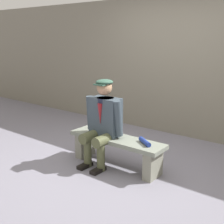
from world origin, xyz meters
TOP-DOWN VIEW (x-y plane):
  - ground_plane at (0.00, 0.00)m, footprint 30.00×30.00m
  - bench at (0.00, 0.00)m, footprint 1.42×0.37m
  - seated_man at (0.19, 0.06)m, footprint 0.60×0.55m
  - rolled_magazine at (-0.44, -0.02)m, footprint 0.25×0.20m
  - stadium_wall at (0.00, -1.89)m, footprint 12.00×0.24m

SIDE VIEW (x-z plane):
  - ground_plane at x=0.00m, z-range 0.00..0.00m
  - bench at x=0.00m, z-range 0.08..0.50m
  - rolled_magazine at x=-0.44m, z-range 0.42..0.48m
  - seated_man at x=0.19m, z-range 0.04..1.25m
  - stadium_wall at x=0.00m, z-range 0.00..2.47m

